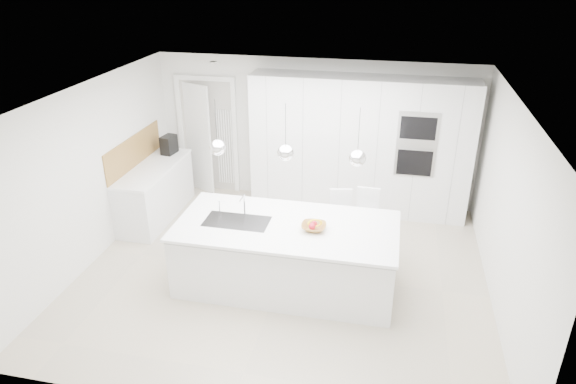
% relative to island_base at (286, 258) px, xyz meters
% --- Properties ---
extents(floor, '(5.50, 5.50, 0.00)m').
position_rel_island_base_xyz_m(floor, '(-0.10, 0.30, -0.43)').
color(floor, '#BAAD94').
rests_on(floor, ground).
extents(wall_back, '(5.50, 0.00, 5.50)m').
position_rel_island_base_xyz_m(wall_back, '(-0.10, 2.80, 0.82)').
color(wall_back, silver).
rests_on(wall_back, ground).
extents(wall_left, '(0.00, 5.00, 5.00)m').
position_rel_island_base_xyz_m(wall_left, '(-2.85, 0.30, 0.82)').
color(wall_left, silver).
rests_on(wall_left, ground).
extents(ceiling, '(5.50, 5.50, 0.00)m').
position_rel_island_base_xyz_m(ceiling, '(-0.10, 0.30, 2.07)').
color(ceiling, white).
rests_on(ceiling, wall_back).
extents(tall_cabinets, '(3.60, 0.60, 2.30)m').
position_rel_island_base_xyz_m(tall_cabinets, '(0.70, 2.50, 0.72)').
color(tall_cabinets, white).
rests_on(tall_cabinets, floor).
extents(oven_stack, '(0.62, 0.04, 1.05)m').
position_rel_island_base_xyz_m(oven_stack, '(1.60, 2.19, 0.92)').
color(oven_stack, '#A5A5A8').
rests_on(oven_stack, tall_cabinets).
extents(doorway_frame, '(1.11, 0.08, 2.13)m').
position_rel_island_base_xyz_m(doorway_frame, '(-2.05, 2.77, 0.59)').
color(doorway_frame, white).
rests_on(doorway_frame, floor).
extents(hallway_door, '(0.76, 0.38, 2.00)m').
position_rel_island_base_xyz_m(hallway_door, '(-2.30, 2.72, 0.57)').
color(hallway_door, white).
rests_on(hallway_door, floor).
extents(radiator, '(0.32, 0.04, 1.40)m').
position_rel_island_base_xyz_m(radiator, '(-1.73, 2.76, 0.42)').
color(radiator, white).
rests_on(radiator, floor).
extents(left_base_cabinets, '(0.60, 1.80, 0.86)m').
position_rel_island_base_xyz_m(left_base_cabinets, '(-2.55, 1.50, 0.00)').
color(left_base_cabinets, white).
rests_on(left_base_cabinets, floor).
extents(left_worktop, '(0.62, 1.82, 0.04)m').
position_rel_island_base_xyz_m(left_worktop, '(-2.55, 1.50, 0.45)').
color(left_worktop, white).
rests_on(left_worktop, left_base_cabinets).
extents(oak_backsplash, '(0.02, 1.80, 0.50)m').
position_rel_island_base_xyz_m(oak_backsplash, '(-2.84, 1.50, 0.72)').
color(oak_backsplash, '#A2722F').
rests_on(oak_backsplash, wall_left).
extents(island_base, '(2.80, 1.20, 0.86)m').
position_rel_island_base_xyz_m(island_base, '(0.00, 0.00, 0.00)').
color(island_base, white).
rests_on(island_base, floor).
extents(island_worktop, '(2.84, 1.40, 0.04)m').
position_rel_island_base_xyz_m(island_worktop, '(0.00, 0.05, 0.45)').
color(island_worktop, white).
rests_on(island_worktop, island_base).
extents(island_sink, '(0.84, 0.44, 0.18)m').
position_rel_island_base_xyz_m(island_sink, '(-0.65, -0.00, 0.39)').
color(island_sink, '#3F3F42').
rests_on(island_sink, island_worktop).
extents(island_tap, '(0.02, 0.02, 0.30)m').
position_rel_island_base_xyz_m(island_tap, '(-0.60, 0.20, 0.62)').
color(island_tap, white).
rests_on(island_tap, island_worktop).
extents(pendant_left, '(0.20, 0.20, 0.20)m').
position_rel_island_base_xyz_m(pendant_left, '(-0.85, -0.00, 1.47)').
color(pendant_left, white).
rests_on(pendant_left, ceiling).
extents(pendant_mid, '(0.20, 0.20, 0.20)m').
position_rel_island_base_xyz_m(pendant_mid, '(-0.00, -0.00, 1.47)').
color(pendant_mid, white).
rests_on(pendant_mid, ceiling).
extents(pendant_right, '(0.20, 0.20, 0.20)m').
position_rel_island_base_xyz_m(pendant_right, '(0.85, -0.00, 1.47)').
color(pendant_right, white).
rests_on(pendant_right, ceiling).
extents(fruit_bowl, '(0.32, 0.32, 0.08)m').
position_rel_island_base_xyz_m(fruit_bowl, '(0.36, -0.01, 0.51)').
color(fruit_bowl, '#A2722F').
rests_on(fruit_bowl, island_worktop).
extents(espresso_machine, '(0.23, 0.32, 0.32)m').
position_rel_island_base_xyz_m(espresso_machine, '(-2.53, 2.14, 0.63)').
color(espresso_machine, black).
rests_on(espresso_machine, left_worktop).
extents(bar_stool_left, '(0.42, 0.52, 1.01)m').
position_rel_island_base_xyz_m(bar_stool_left, '(0.58, 0.89, 0.08)').
color(bar_stool_left, white).
rests_on(bar_stool_left, floor).
extents(bar_stool_right, '(0.36, 0.49, 1.03)m').
position_rel_island_base_xyz_m(bar_stool_right, '(0.96, 0.97, 0.09)').
color(bar_stool_right, white).
rests_on(bar_stool_right, floor).
extents(apple_a, '(0.09, 0.09, 0.09)m').
position_rel_island_base_xyz_m(apple_a, '(0.35, -0.06, 0.54)').
color(apple_a, red).
rests_on(apple_a, fruit_bowl).
extents(apple_b, '(0.08, 0.08, 0.08)m').
position_rel_island_base_xyz_m(apple_b, '(0.36, 0.02, 0.54)').
color(apple_b, red).
rests_on(apple_b, fruit_bowl).
extents(banana_bunch, '(0.21, 0.16, 0.19)m').
position_rel_island_base_xyz_m(banana_bunch, '(0.38, -0.03, 0.58)').
color(banana_bunch, yellow).
rests_on(banana_bunch, fruit_bowl).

